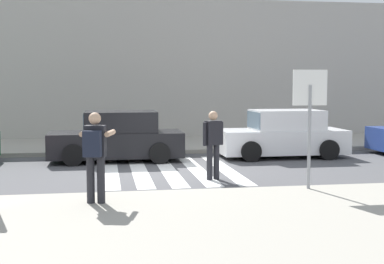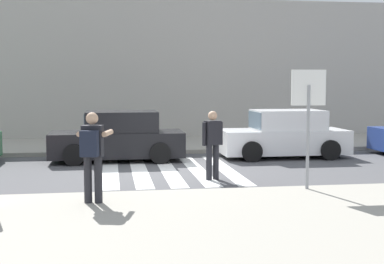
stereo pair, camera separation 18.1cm
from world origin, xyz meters
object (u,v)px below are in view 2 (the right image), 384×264
at_px(parked_car_black, 118,138).
at_px(parked_car_white, 284,135).
at_px(photographer_with_backpack, 92,149).
at_px(pedestrian_crossing, 213,141).
at_px(stop_sign, 308,102).

height_order(parked_car_black, parked_car_white, same).
distance_m(photographer_with_backpack, pedestrian_crossing, 4.05).
bearing_deg(stop_sign, parked_car_white, 76.29).
xyz_separation_m(photographer_with_backpack, parked_car_white, (5.94, 6.55, -0.44)).
xyz_separation_m(photographer_with_backpack, pedestrian_crossing, (2.85, 2.87, -0.19)).
bearing_deg(parked_car_black, photographer_with_backpack, -94.98).
xyz_separation_m(stop_sign, parked_car_black, (-3.95, 5.82, -1.28)).
relative_size(pedestrian_crossing, parked_car_white, 0.42).
relative_size(stop_sign, pedestrian_crossing, 1.48).
bearing_deg(parked_car_white, stop_sign, -103.71).
height_order(stop_sign, parked_car_black, stop_sign).
height_order(photographer_with_backpack, pedestrian_crossing, photographer_with_backpack).
bearing_deg(parked_car_white, pedestrian_crossing, -129.97).
height_order(stop_sign, photographer_with_backpack, stop_sign).
bearing_deg(parked_car_black, parked_car_white, 0.00).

